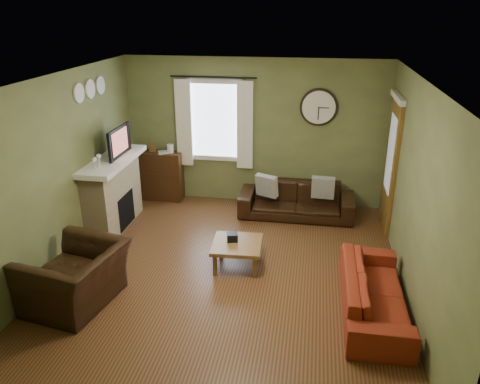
# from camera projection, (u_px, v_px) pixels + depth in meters

# --- Properties ---
(floor) EXTENTS (4.60, 5.20, 0.00)m
(floor) POSITION_uv_depth(u_px,v_px,m) (228.00, 273.00, 6.39)
(floor) COLOR #54331B
(floor) RESTS_ON ground
(ceiling) EXTENTS (4.60, 5.20, 0.00)m
(ceiling) POSITION_uv_depth(u_px,v_px,m) (226.00, 80.00, 5.42)
(ceiling) COLOR white
(ceiling) RESTS_ON ground
(wall_left) EXTENTS (0.00, 5.20, 2.60)m
(wall_left) POSITION_uv_depth(u_px,v_px,m) (58.00, 175.00, 6.25)
(wall_left) COLOR olive
(wall_left) RESTS_ON ground
(wall_right) EXTENTS (0.00, 5.20, 2.60)m
(wall_right) POSITION_uv_depth(u_px,v_px,m) (417.00, 196.00, 5.56)
(wall_right) COLOR olive
(wall_right) RESTS_ON ground
(wall_back) EXTENTS (4.60, 0.00, 2.60)m
(wall_back) POSITION_uv_depth(u_px,v_px,m) (254.00, 133.00, 8.29)
(wall_back) COLOR olive
(wall_back) RESTS_ON ground
(wall_front) EXTENTS (4.60, 0.00, 2.60)m
(wall_front) POSITION_uv_depth(u_px,v_px,m) (163.00, 307.00, 3.53)
(wall_front) COLOR olive
(wall_front) RESTS_ON ground
(fireplace) EXTENTS (0.40, 1.40, 1.10)m
(fireplace) POSITION_uv_depth(u_px,v_px,m) (113.00, 195.00, 7.55)
(fireplace) COLOR #CBBB8B
(fireplace) RESTS_ON floor
(firebox) EXTENTS (0.04, 0.60, 0.55)m
(firebox) POSITION_uv_depth(u_px,v_px,m) (126.00, 210.00, 7.62)
(firebox) COLOR black
(firebox) RESTS_ON fireplace
(mantel) EXTENTS (0.58, 1.60, 0.08)m
(mantel) POSITION_uv_depth(u_px,v_px,m) (111.00, 161.00, 7.33)
(mantel) COLOR white
(mantel) RESTS_ON fireplace
(tv) EXTENTS (0.08, 0.60, 0.35)m
(tv) POSITION_uv_depth(u_px,v_px,m) (115.00, 145.00, 7.38)
(tv) COLOR black
(tv) RESTS_ON mantel
(tv_screen) EXTENTS (0.02, 0.62, 0.36)m
(tv_screen) POSITION_uv_depth(u_px,v_px,m) (119.00, 142.00, 7.35)
(tv_screen) COLOR #994C3F
(tv_screen) RESTS_ON mantel
(medallion_left) EXTENTS (0.28, 0.28, 0.03)m
(medallion_left) POSITION_uv_depth(u_px,v_px,m) (79.00, 93.00, 6.62)
(medallion_left) COLOR white
(medallion_left) RESTS_ON wall_left
(medallion_mid) EXTENTS (0.28, 0.28, 0.03)m
(medallion_mid) POSITION_uv_depth(u_px,v_px,m) (90.00, 89.00, 6.94)
(medallion_mid) COLOR white
(medallion_mid) RESTS_ON wall_left
(medallion_right) EXTENTS (0.28, 0.28, 0.03)m
(medallion_right) POSITION_uv_depth(u_px,v_px,m) (100.00, 85.00, 7.26)
(medallion_right) COLOR white
(medallion_right) RESTS_ON wall_left
(window_pane) EXTENTS (1.00, 0.02, 1.30)m
(window_pane) POSITION_uv_depth(u_px,v_px,m) (215.00, 120.00, 8.30)
(window_pane) COLOR silver
(window_pane) RESTS_ON wall_back
(curtain_rod) EXTENTS (0.03, 0.03, 1.50)m
(curtain_rod) POSITION_uv_depth(u_px,v_px,m) (213.00, 77.00, 7.92)
(curtain_rod) COLOR black
(curtain_rod) RESTS_ON wall_back
(curtain_left) EXTENTS (0.28, 0.04, 1.55)m
(curtain_left) POSITION_uv_depth(u_px,v_px,m) (184.00, 123.00, 8.30)
(curtain_left) COLOR white
(curtain_left) RESTS_ON wall_back
(curtain_right) EXTENTS (0.28, 0.04, 1.55)m
(curtain_right) POSITION_uv_depth(u_px,v_px,m) (245.00, 126.00, 8.14)
(curtain_right) COLOR white
(curtain_right) RESTS_ON wall_back
(wall_clock) EXTENTS (0.64, 0.06, 0.64)m
(wall_clock) POSITION_uv_depth(u_px,v_px,m) (319.00, 107.00, 7.89)
(wall_clock) COLOR white
(wall_clock) RESTS_ON wall_back
(door) EXTENTS (0.05, 0.90, 2.10)m
(door) POSITION_uv_depth(u_px,v_px,m) (391.00, 166.00, 7.36)
(door) COLOR brown
(door) RESTS_ON floor
(bookshelf) EXTENTS (0.77, 0.33, 0.91)m
(bookshelf) POSITION_uv_depth(u_px,v_px,m) (162.00, 176.00, 8.68)
(bookshelf) COLOR #371F0E
(bookshelf) RESTS_ON floor
(book) EXTENTS (0.26, 0.29, 0.02)m
(book) POSITION_uv_depth(u_px,v_px,m) (158.00, 151.00, 8.43)
(book) COLOR brown
(book) RESTS_ON bookshelf
(sofa_brown) EXTENTS (1.95, 0.76, 0.57)m
(sofa_brown) POSITION_uv_depth(u_px,v_px,m) (296.00, 200.00, 8.04)
(sofa_brown) COLOR black
(sofa_brown) RESTS_ON floor
(pillow_left) EXTENTS (0.39, 0.26, 0.38)m
(pillow_left) POSITION_uv_depth(u_px,v_px,m) (267.00, 186.00, 7.95)
(pillow_left) COLOR gray
(pillow_left) RESTS_ON sofa_brown
(pillow_right) EXTENTS (0.39, 0.14, 0.38)m
(pillow_right) POSITION_uv_depth(u_px,v_px,m) (323.00, 188.00, 7.87)
(pillow_right) COLOR gray
(pillow_right) RESTS_ON sofa_brown
(sofa_red) EXTENTS (0.72, 1.83, 0.54)m
(sofa_red) POSITION_uv_depth(u_px,v_px,m) (374.00, 292.00, 5.51)
(sofa_red) COLOR maroon
(sofa_red) RESTS_ON floor
(armchair) EXTENTS (1.17, 1.28, 0.73)m
(armchair) POSITION_uv_depth(u_px,v_px,m) (75.00, 277.00, 5.64)
(armchair) COLOR black
(armchair) RESTS_ON floor
(coffee_table) EXTENTS (0.71, 0.71, 0.36)m
(coffee_table) POSITION_uv_depth(u_px,v_px,m) (237.00, 254.00, 6.52)
(coffee_table) COLOR brown
(coffee_table) RESTS_ON floor
(tissue_box) EXTENTS (0.18, 0.18, 0.11)m
(tissue_box) POSITION_uv_depth(u_px,v_px,m) (232.00, 238.00, 6.50)
(tissue_box) COLOR black
(tissue_box) RESTS_ON coffee_table
(wine_glass_a) EXTENTS (0.07, 0.07, 0.20)m
(wine_glass_a) POSITION_uv_depth(u_px,v_px,m) (95.00, 164.00, 6.74)
(wine_glass_a) COLOR white
(wine_glass_a) RESTS_ON mantel
(wine_glass_b) EXTENTS (0.07, 0.07, 0.20)m
(wine_glass_b) POSITION_uv_depth(u_px,v_px,m) (99.00, 161.00, 6.87)
(wine_glass_b) COLOR white
(wine_glass_b) RESTS_ON mantel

